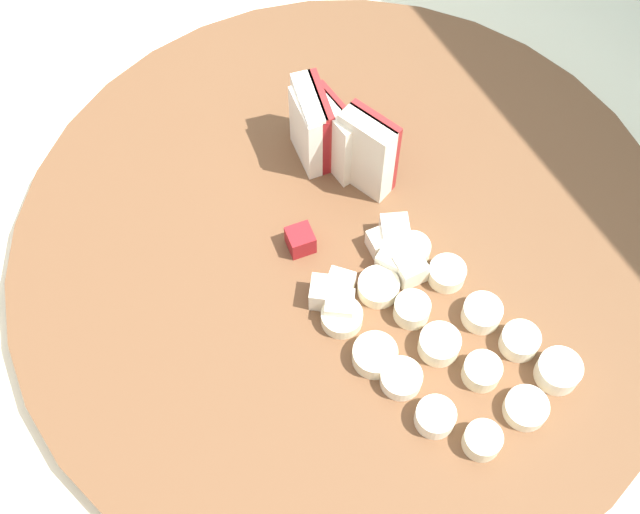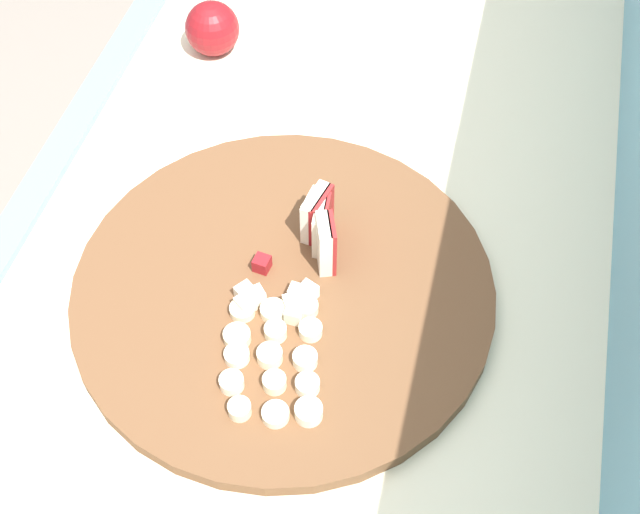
# 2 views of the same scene
# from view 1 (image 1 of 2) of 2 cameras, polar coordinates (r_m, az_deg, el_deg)

# --- Properties ---
(tiled_countertop) EXTENTS (1.29, 0.68, 0.89)m
(tiled_countertop) POSITION_cam_1_polar(r_m,az_deg,el_deg) (0.98, 1.84, -13.78)
(tiled_countertop) COLOR beige
(tiled_countertop) RESTS_ON ground
(cutting_board) EXTENTS (0.45, 0.45, 0.02)m
(cutting_board) POSITION_cam_1_polar(r_m,az_deg,el_deg) (0.57, 2.26, 0.45)
(cutting_board) COLOR brown
(cutting_board) RESTS_ON tiled_countertop
(apple_wedge_fan) EXTENTS (0.08, 0.05, 0.06)m
(apple_wedge_fan) POSITION_cam_1_polar(r_m,az_deg,el_deg) (0.58, 0.82, 8.08)
(apple_wedge_fan) COLOR maroon
(apple_wedge_fan) RESTS_ON cutting_board
(apple_dice_pile) EXTENTS (0.08, 0.09, 0.02)m
(apple_dice_pile) POSITION_cam_1_polar(r_m,az_deg,el_deg) (0.55, 2.74, -0.69)
(apple_dice_pile) COLOR maroon
(apple_dice_pile) RESTS_ON cutting_board
(banana_slice_rows) EXTENTS (0.14, 0.12, 0.01)m
(banana_slice_rows) POSITION_cam_1_polar(r_m,az_deg,el_deg) (0.53, 8.50, -5.83)
(banana_slice_rows) COLOR beige
(banana_slice_rows) RESTS_ON cutting_board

